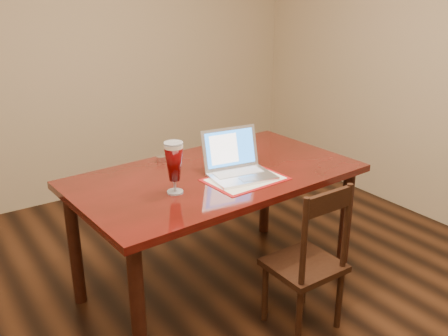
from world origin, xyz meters
TOP-DOWN VIEW (x-y plane):
  - room_shell at (0.00, 0.00)m, footprint 4.51×5.01m
  - dining_table at (0.19, 0.53)m, footprint 1.77×1.06m
  - dining_chair at (0.39, -0.08)m, footprint 0.38×0.37m

SIDE VIEW (x-z plane):
  - dining_chair at x=0.39m, z-range -0.03..0.87m
  - dining_table at x=0.19m, z-range 0.17..1.26m
  - room_shell at x=0.00m, z-range 0.41..3.11m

